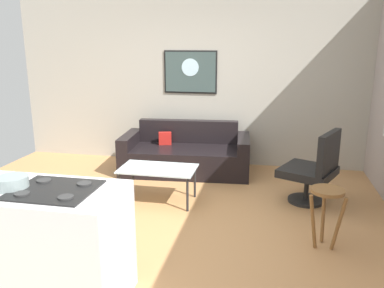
{
  "coord_description": "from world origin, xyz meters",
  "views": [
    {
      "loc": [
        1.1,
        -3.98,
        1.99
      ],
      "look_at": [
        0.11,
        0.9,
        0.7
      ],
      "focal_mm": 36.73,
      "sensor_mm": 36.0,
      "label": 1
    }
  ],
  "objects_px": {
    "bar_stool": "(327,202)",
    "mixing_bowl": "(12,183)",
    "coffee_table": "(158,171)",
    "wall_painting": "(190,72)",
    "couch": "(186,155)",
    "armchair": "(314,169)"
  },
  "relations": [
    {
      "from": "bar_stool",
      "to": "mixing_bowl",
      "type": "distance_m",
      "value": 2.83
    },
    {
      "from": "coffee_table",
      "to": "wall_painting",
      "type": "xyz_separation_m",
      "value": [
        0.05,
        1.81,
        1.11
      ]
    },
    {
      "from": "couch",
      "to": "bar_stool",
      "type": "distance_m",
      "value": 2.76
    },
    {
      "from": "wall_painting",
      "to": "armchair",
      "type": "bearing_deg",
      "value": -38.15
    },
    {
      "from": "couch",
      "to": "coffee_table",
      "type": "bearing_deg",
      "value": -94.05
    },
    {
      "from": "bar_stool",
      "to": "coffee_table",
      "type": "bearing_deg",
      "value": 157.91
    },
    {
      "from": "couch",
      "to": "mixing_bowl",
      "type": "xyz_separation_m",
      "value": [
        -0.59,
        -3.36,
        0.71
      ]
    },
    {
      "from": "couch",
      "to": "armchair",
      "type": "relative_size",
      "value": 2.14
    },
    {
      "from": "coffee_table",
      "to": "bar_stool",
      "type": "bearing_deg",
      "value": -22.09
    },
    {
      "from": "armchair",
      "to": "mixing_bowl",
      "type": "distance_m",
      "value": 3.49
    },
    {
      "from": "coffee_table",
      "to": "armchair",
      "type": "xyz_separation_m",
      "value": [
        1.94,
        0.32,
        0.05
      ]
    },
    {
      "from": "couch",
      "to": "coffee_table",
      "type": "distance_m",
      "value": 1.26
    },
    {
      "from": "couch",
      "to": "wall_painting",
      "type": "height_order",
      "value": "wall_painting"
    },
    {
      "from": "couch",
      "to": "bar_stool",
      "type": "bearing_deg",
      "value": -47.62
    },
    {
      "from": "couch",
      "to": "armchair",
      "type": "height_order",
      "value": "armchair"
    },
    {
      "from": "armchair",
      "to": "wall_painting",
      "type": "bearing_deg",
      "value": 141.85
    },
    {
      "from": "couch",
      "to": "wall_painting",
      "type": "bearing_deg",
      "value": 94.31
    },
    {
      "from": "armchair",
      "to": "bar_stool",
      "type": "relative_size",
      "value": 1.55
    },
    {
      "from": "coffee_table",
      "to": "bar_stool",
      "type": "distance_m",
      "value": 2.1
    },
    {
      "from": "couch",
      "to": "mixing_bowl",
      "type": "relative_size",
      "value": 8.43
    },
    {
      "from": "bar_stool",
      "to": "mixing_bowl",
      "type": "xyz_separation_m",
      "value": [
        -2.45,
        -1.32,
        0.5
      ]
    },
    {
      "from": "coffee_table",
      "to": "wall_painting",
      "type": "distance_m",
      "value": 2.12
    }
  ]
}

